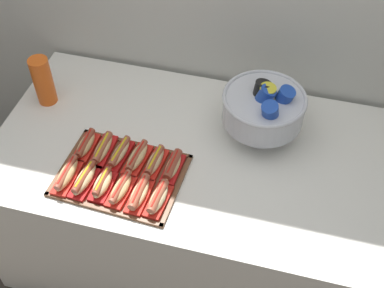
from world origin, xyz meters
name	(u,v)px	position (x,y,z in m)	size (l,w,h in m)	color
ground_plane	(188,248)	(0.00, 0.00, 0.00)	(10.00, 10.00, 0.00)	#4C4238
buffet_table	(188,202)	(0.00, 0.00, 0.41)	(1.62, 0.91, 0.78)	white
serving_tray	(121,176)	(-0.21, -0.21, 0.79)	(0.50, 0.38, 0.01)	brown
hot_dog_0	(67,175)	(-0.41, -0.28, 0.82)	(0.07, 0.18, 0.06)	red
hot_dog_1	(85,179)	(-0.33, -0.28, 0.82)	(0.08, 0.18, 0.06)	#B21414
hot_dog_2	(103,184)	(-0.26, -0.29, 0.82)	(0.07, 0.15, 0.06)	#B21414
hot_dog_3	(121,189)	(-0.18, -0.29, 0.82)	(0.08, 0.17, 0.06)	red
hot_dog_4	(139,194)	(-0.11, -0.30, 0.82)	(0.07, 0.17, 0.06)	red
hot_dog_5	(158,199)	(-0.03, -0.30, 0.82)	(0.08, 0.17, 0.06)	red
hot_dog_6	(86,145)	(-0.40, -0.12, 0.82)	(0.07, 0.16, 0.06)	red
hot_dog_7	(103,149)	(-0.32, -0.12, 0.82)	(0.07, 0.18, 0.06)	red
hot_dog_8	(120,154)	(-0.25, -0.12, 0.82)	(0.07, 0.18, 0.06)	#B21414
hot_dog_9	(137,158)	(-0.17, -0.13, 0.82)	(0.08, 0.18, 0.06)	red
hot_dog_10	(155,162)	(-0.10, -0.13, 0.82)	(0.07, 0.17, 0.06)	red
hot_dog_11	(173,166)	(-0.02, -0.13, 0.82)	(0.07, 0.16, 0.06)	red
punch_bowl	(264,107)	(0.28, 0.16, 0.94)	(0.34, 0.34, 0.27)	silver
cup_stack	(43,81)	(-0.68, 0.12, 0.90)	(0.09, 0.09, 0.23)	#EA5B19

